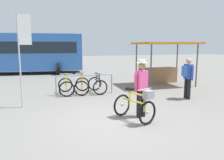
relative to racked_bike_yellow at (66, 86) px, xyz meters
The scene contains 11 objects.
ground_plane 4.05m from the racked_bike_yellow, 76.90° to the right, with size 80.00×80.00×0.00m, color slate.
bike_rack_rail 0.87m from the racked_bike_yellow, 17.52° to the right, with size 2.50×0.27×0.88m.
racked_bike_yellow is the anchor object (origin of this frame).
racked_bike_orange 0.70m from the racked_bike_yellow, ahead, with size 0.89×1.21×0.97m.
racked_bike_black 1.40m from the racked_bike_yellow, ahead, with size 0.68×1.10×0.97m.
featured_bicycle 4.38m from the racked_bike_yellow, 70.57° to the right, with size 1.00×1.26×0.97m.
person_with_featured_bike 4.29m from the racked_bike_yellow, 65.88° to the right, with size 0.51×0.32×1.72m.
pedestrian_with_backpack 5.14m from the racked_bike_yellow, 28.42° to the right, with size 0.34×0.53×1.64m.
bus_distant 9.08m from the racked_bike_yellow, 107.70° to the left, with size 10.25×4.31×3.08m.
market_stall 5.53m from the racked_bike_yellow, ahead, with size 3.19×2.42×2.30m.
banner_flag 2.92m from the racked_bike_yellow, 134.27° to the right, with size 0.45×0.05×3.20m.
Camera 1 is at (-2.03, -5.62, 2.11)m, focal length 34.83 mm.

